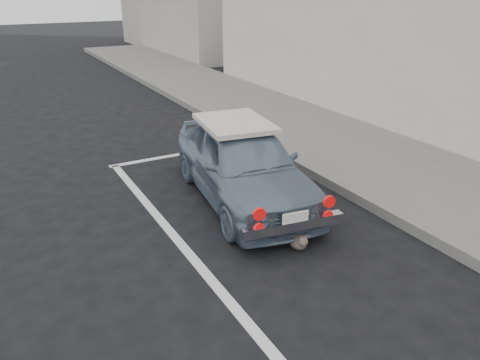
% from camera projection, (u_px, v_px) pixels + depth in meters
% --- Properties ---
extents(pline_front, '(3.00, 0.12, 0.01)m').
position_uv_depth(pline_front, '(188.00, 153.00, 8.93)').
color(pline_front, silver).
rests_on(pline_front, ground).
extents(pline_side, '(0.12, 7.00, 0.01)m').
position_uv_depth(pline_side, '(195.00, 260.00, 5.48)').
color(pline_side, silver).
rests_on(pline_side, ground).
extents(retro_coupe, '(1.82, 3.54, 1.15)m').
position_uv_depth(retro_coupe, '(243.00, 162.00, 6.83)').
color(retro_coupe, slate).
rests_on(retro_coupe, ground).
extents(cat, '(0.25, 0.45, 0.25)m').
position_uv_depth(cat, '(298.00, 240.00, 5.70)').
color(cat, '#6E5F54').
rests_on(cat, ground).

